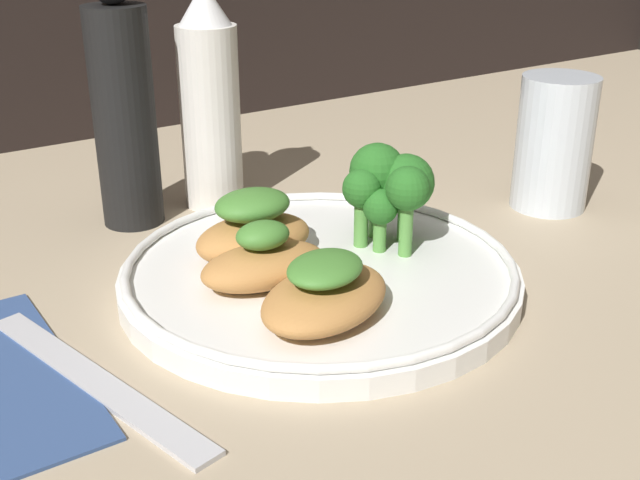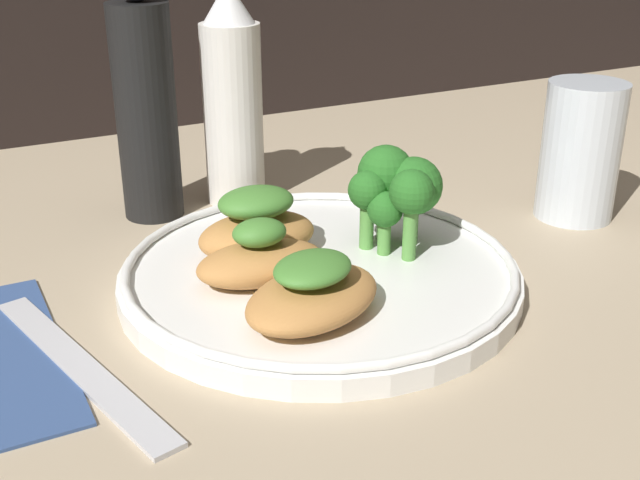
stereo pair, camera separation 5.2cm
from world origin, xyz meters
TOP-DOWN VIEW (x-y plane):
  - ground_plane at (0.00, 0.00)cm, footprint 180.00×180.00cm
  - plate at (0.00, 0.00)cm, footprint 26.34×26.34cm
  - grilled_meat_front at (-3.35, -5.56)cm, footprint 10.99×9.39cm
  - grilled_meat_middle at (-4.23, 0.23)cm, footprint 8.57×5.32cm
  - grilled_meat_back at (-2.84, 3.74)cm, footprint 8.19×5.38cm
  - broccoli_bunch at (6.27, 0.82)cm, footprint 6.45×7.14cm
  - sauce_bottle at (1.18, 17.67)cm, footprint 4.82×4.82cm
  - pepper_grinder at (-5.96, 17.67)cm, footprint 4.70×4.70cm
  - drinking_glass at (23.89, 1.81)cm, footprint 6.12×6.12cm
  - fork at (-16.36, -2.73)cm, footprint 6.25×19.26cm

SIDE VIEW (x-z plane):
  - ground_plane at x=0.00cm, z-range -1.00..0.00cm
  - fork at x=-16.36cm, z-range 0.00..0.60cm
  - plate at x=0.00cm, z-range -0.01..1.99cm
  - grilled_meat_front at x=-3.35cm, z-range 1.02..4.83cm
  - grilled_meat_middle at x=-4.23cm, z-range 0.85..5.06cm
  - grilled_meat_back at x=-2.84cm, z-range 1.04..5.85cm
  - drinking_glass at x=23.89cm, z-range 0.00..10.86cm
  - broccoli_bunch at x=6.27cm, z-range 2.24..9.13cm
  - sauce_bottle at x=1.18cm, z-range -0.39..17.49cm
  - pepper_grinder at x=-5.96cm, z-range -0.82..18.90cm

